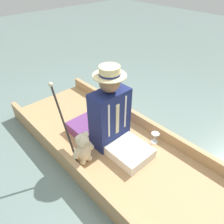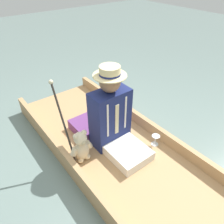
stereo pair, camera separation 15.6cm
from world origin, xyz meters
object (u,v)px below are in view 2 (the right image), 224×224
object	(u,v)px
wine_glass	(156,138)
teddy_bear	(81,147)
walking_cane	(62,117)
seated_person	(113,119)

from	to	relation	value
wine_glass	teddy_bear	bearing A→B (deg)	-22.57
teddy_bear	wine_glass	xyz separation A→B (m)	(-0.77, 0.32, -0.08)
teddy_bear	walking_cane	distance (m)	0.37
teddy_bear	wine_glass	world-z (taller)	teddy_bear
wine_glass	seated_person	bearing A→B (deg)	-39.77
seated_person	walking_cane	world-z (taller)	seated_person
teddy_bear	walking_cane	world-z (taller)	walking_cane
teddy_bear	walking_cane	bearing A→B (deg)	-62.09
teddy_bear	walking_cane	xyz separation A→B (m)	(0.09, -0.17, 0.32)
wine_glass	walking_cane	world-z (taller)	walking_cane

